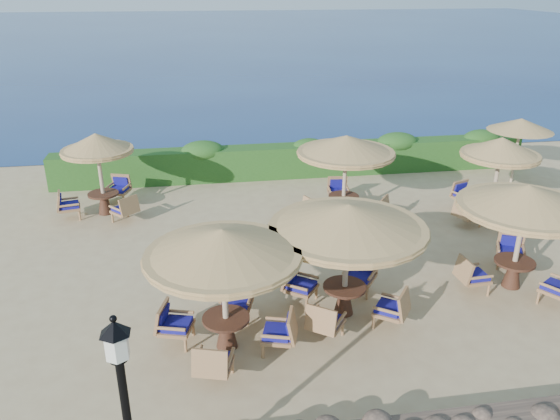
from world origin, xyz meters
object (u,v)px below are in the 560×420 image
at_px(cafe_set_3, 99,162).
at_px(cafe_set_4, 346,158).
at_px(extra_parasol, 521,125).
at_px(cafe_set_5, 498,168).
at_px(cafe_set_0, 224,265).
at_px(cafe_set_2, 524,212).
at_px(cafe_set_1, 347,235).

relative_size(cafe_set_3, cafe_set_4, 0.90).
height_order(extra_parasol, cafe_set_5, cafe_set_5).
xyz_separation_m(cafe_set_4, cafe_set_5, (4.51, -0.94, -0.27)).
distance_m(extra_parasol, cafe_set_0, 13.87).
bearing_deg(cafe_set_2, cafe_set_5, 68.04).
height_order(cafe_set_1, cafe_set_5, same).
xyz_separation_m(cafe_set_3, cafe_set_4, (7.50, -1.44, 0.22)).
bearing_deg(cafe_set_3, cafe_set_5, -11.21).
bearing_deg(cafe_set_1, extra_parasol, 41.34).
distance_m(cafe_set_3, cafe_set_5, 12.25).
xyz_separation_m(extra_parasol, cafe_set_5, (-2.53, -3.08, -0.48)).
bearing_deg(cafe_set_2, cafe_set_3, 149.06).
xyz_separation_m(cafe_set_1, cafe_set_4, (1.42, 5.31, -0.00)).
bearing_deg(cafe_set_1, cafe_set_5, 36.35).
relative_size(cafe_set_0, cafe_set_1, 0.90).
height_order(cafe_set_4, cafe_set_5, same).
xyz_separation_m(cafe_set_1, cafe_set_2, (4.37, 0.48, 0.02)).
bearing_deg(cafe_set_3, extra_parasol, 2.75).
distance_m(extra_parasol, cafe_set_1, 11.28).
height_order(cafe_set_0, cafe_set_3, same).
bearing_deg(cafe_set_2, cafe_set_1, -173.67).
distance_m(cafe_set_2, cafe_set_3, 12.19).
relative_size(cafe_set_2, cafe_set_4, 1.05).
xyz_separation_m(cafe_set_2, cafe_set_4, (-2.95, 4.83, -0.03)).
xyz_separation_m(cafe_set_0, cafe_set_1, (2.68, 0.81, 0.07)).
bearing_deg(extra_parasol, cafe_set_3, -177.25).
bearing_deg(cafe_set_0, cafe_set_1, 16.77).
xyz_separation_m(extra_parasol, cafe_set_2, (-4.10, -6.96, -0.19)).
bearing_deg(extra_parasol, cafe_set_0, -143.48).
height_order(cafe_set_2, cafe_set_4, same).
bearing_deg(cafe_set_3, cafe_set_1, -47.98).
relative_size(cafe_set_2, cafe_set_5, 1.10).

